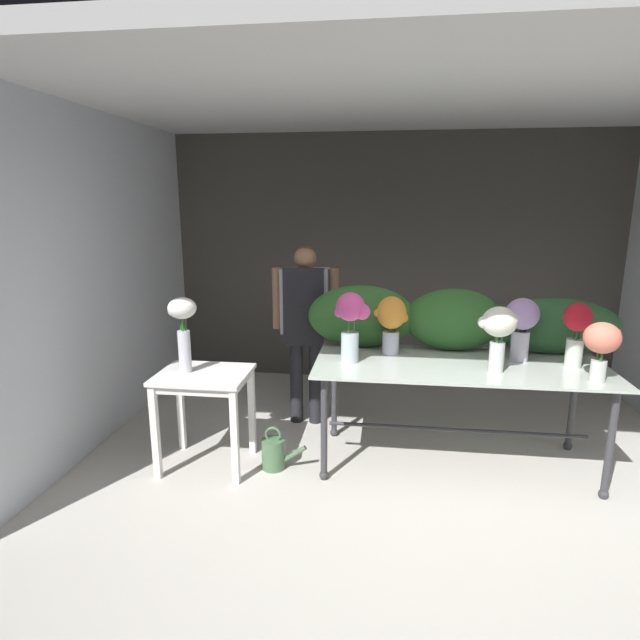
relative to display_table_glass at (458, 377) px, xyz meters
The scene contains 16 objects.
ground_plane 0.93m from the display_table_glass, 149.28° to the left, with size 7.56×7.56×0.00m, color beige.
wall_back 2.18m from the display_table_glass, 104.10° to the left, with size 5.01×0.12×2.76m, color #4C4742.
wall_left 3.10m from the display_table_glass, behind, with size 0.12×3.56×2.76m, color silver.
ceiling_slab 2.18m from the display_table_glass, 149.28° to the left, with size 5.13×3.56×0.12m, color silver.
display_table_glass is the anchor object (origin of this frame).
side_table_white 1.94m from the display_table_glass, behind, with size 0.68×0.56×0.76m.
florist 1.46m from the display_table_glass, 153.67° to the left, with size 0.60×0.24×1.65m.
foliage_backdrop 0.50m from the display_table_glass, 92.86° to the left, with size 2.49×0.30×0.52m.
vase_ivory_snapdragons 0.51m from the display_table_glass, 35.59° to the right, with size 0.27×0.24×0.47m.
vase_coral_ranunculus 1.00m from the display_table_glass, 18.32° to the right, with size 0.24×0.23×0.41m.
vase_sunset_anemones 0.67m from the display_table_glass, 161.48° to the left, with size 0.27×0.23×0.47m.
vase_crimson_carnations 0.91m from the display_table_glass, ahead, with size 0.20×0.20×0.48m.
vase_lilac_dahlias 0.63m from the display_table_glass, 15.44° to the left, with size 0.25×0.25×0.49m.
vase_fuchsia_peonies 0.93m from the display_table_glass, behind, with size 0.27×0.22×0.54m.
vase_white_roses_tall 2.12m from the display_table_glass, behind, with size 0.22×0.21×0.58m.
watering_can 1.53m from the display_table_glass, 169.48° to the right, with size 0.35×0.18×0.34m.
Camera 1 is at (-0.06, -2.39, 2.03)m, focal length 28.73 mm.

